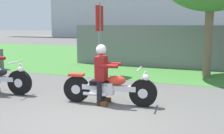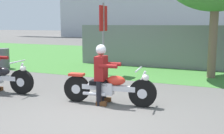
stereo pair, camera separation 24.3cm
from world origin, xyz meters
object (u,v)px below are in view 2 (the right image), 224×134
Objects in this scene: trash_can at (4,58)px; rider_lead at (102,69)px; motorcycle_lead at (109,88)px; sign_banner at (103,28)px.

rider_lead is at bearing -26.67° from trash_can.
rider_lead is at bearing 179.16° from motorcycle_lead.
rider_lead reaches higher than motorcycle_lead.
trash_can is 4.64m from sign_banner.
motorcycle_lead is at bearing -62.96° from sign_banner.
rider_lead reaches higher than trash_can.
rider_lead is at bearing -65.40° from sign_banner.
trash_can is (-5.99, 3.01, -0.39)m from rider_lead.
motorcycle_lead is 6.84m from trash_can.
trash_can is 0.32× the size of sign_banner.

